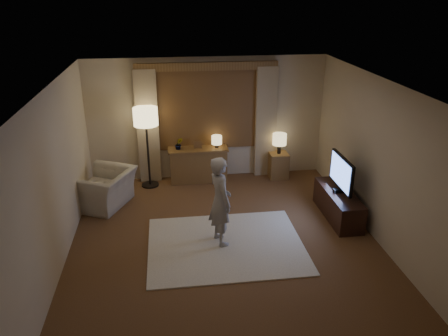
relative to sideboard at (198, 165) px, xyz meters
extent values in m
cube|color=brown|center=(0.23, -2.50, -0.36)|extent=(5.00, 5.50, 0.02)
cube|color=silver|center=(0.23, -2.50, 2.26)|extent=(5.00, 5.50, 0.02)
cube|color=beige|center=(0.23, 0.26, 0.95)|extent=(5.00, 0.02, 2.60)
cube|color=beige|center=(0.23, -5.26, 0.95)|extent=(5.00, 0.02, 2.60)
cube|color=beige|center=(-2.28, -2.50, 0.95)|extent=(0.02, 5.50, 2.60)
cube|color=beige|center=(2.74, -2.50, 0.95)|extent=(0.02, 5.50, 2.60)
cube|color=black|center=(0.23, 0.23, 1.20)|extent=(2.00, 0.01, 1.70)
cube|color=brown|center=(0.23, 0.22, 1.20)|extent=(2.08, 0.04, 1.78)
cube|color=tan|center=(-1.02, 0.15, 0.85)|extent=(0.45, 0.12, 2.40)
cube|color=tan|center=(1.48, 0.15, 0.85)|extent=(0.45, 0.12, 2.40)
cube|color=brown|center=(0.23, 0.17, 2.07)|extent=(2.90, 0.14, 0.16)
cube|color=white|center=(0.23, -2.64, -0.34)|extent=(2.50, 2.00, 0.02)
cube|color=brown|center=(0.00, 0.00, 0.00)|extent=(1.20, 0.40, 0.70)
cube|color=brown|center=(0.00, 0.00, 0.45)|extent=(0.16, 0.02, 0.20)
imported|color=#999999|center=(-0.40, 0.00, 0.50)|extent=(0.17, 0.13, 0.30)
cylinder|color=black|center=(0.40, 0.00, 0.41)|extent=(0.08, 0.08, 0.12)
cylinder|color=#E7CD8A|center=(0.40, 0.00, 0.56)|extent=(0.22, 0.22, 0.18)
cylinder|color=black|center=(-1.04, -0.13, -0.33)|extent=(0.36, 0.36, 0.03)
cylinder|color=black|center=(-1.04, -0.13, 0.32)|extent=(0.04, 0.04, 1.34)
cylinder|color=#E7CD8A|center=(-1.04, -0.13, 1.16)|extent=(0.49, 0.49, 0.36)
imported|color=#C0B49E|center=(-1.86, -0.92, 0.00)|extent=(1.29, 1.36, 0.69)
cube|color=brown|center=(1.75, -0.05, -0.07)|extent=(0.40, 0.40, 0.56)
cylinder|color=black|center=(1.75, -0.05, 0.31)|extent=(0.08, 0.08, 0.20)
cylinder|color=#E7CD8A|center=(1.75, -0.05, 0.53)|extent=(0.30, 0.30, 0.24)
cube|color=black|center=(2.38, -1.96, -0.10)|extent=(0.45, 1.40, 0.50)
cube|color=black|center=(2.38, -1.96, 0.18)|extent=(0.23, 0.10, 0.06)
cube|color=black|center=(2.38, -1.96, 0.54)|extent=(0.05, 0.93, 0.57)
cube|color=#5D89FF|center=(2.35, -1.96, 0.54)|extent=(0.00, 0.86, 0.51)
imported|color=#AAA49D|center=(0.16, -2.53, 0.41)|extent=(0.49, 0.62, 1.49)
camera|label=1|loc=(-0.60, -8.65, 3.55)|focal=35.00mm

